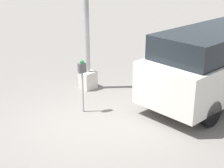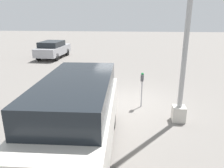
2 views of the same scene
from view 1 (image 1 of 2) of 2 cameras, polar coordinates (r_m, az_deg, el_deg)
ground_plane at (r=8.70m, az=-4.50°, el=-6.51°), size 80.00×80.00×0.00m
parking_meter_near at (r=8.90m, az=-4.98°, el=1.64°), size 0.22×0.14×1.45m
lamp_post at (r=10.23m, az=-4.35°, el=12.33°), size 0.44×0.44×7.00m
parked_van at (r=10.06m, az=16.90°, el=3.49°), size 4.91×1.99×2.09m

